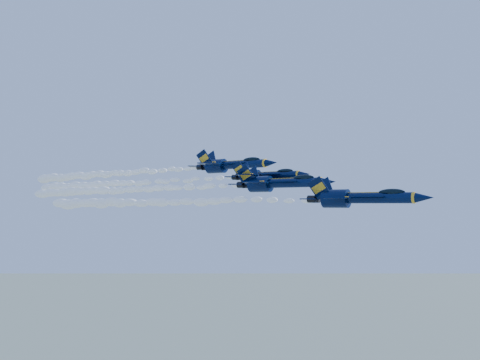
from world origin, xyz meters
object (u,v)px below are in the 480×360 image
Objects in this scene: jet_fourth at (231,165)px; jet_second at (279,183)px; jet_third at (265,175)px; jet_lead at (359,198)px.

jet_second is at bearing -32.47° from jet_fourth.
jet_third is 0.80× the size of jet_fourth.
jet_fourth is at bearing 149.47° from jet_third.
jet_fourth is (-17.94, 11.42, 4.72)m from jet_second.
jet_third is at bearing 142.70° from jet_second.
jet_second is 0.92× the size of jet_fourth.
jet_lead is at bearing -23.78° from jet_second.
jet_lead is 1.07× the size of jet_third.
jet_lead is 0.86× the size of jet_fourth.
jet_second is 1.15× the size of jet_third.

